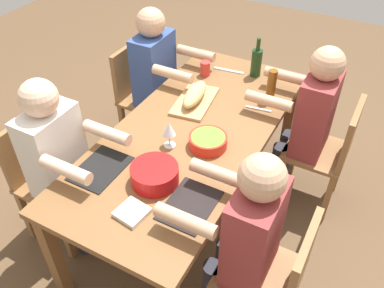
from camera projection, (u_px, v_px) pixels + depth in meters
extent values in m
plane|color=brown|center=(192.00, 210.00, 2.95)|extent=(8.00, 8.00, 0.00)
cube|color=brown|center=(192.00, 133.00, 2.49)|extent=(1.95, 0.87, 0.04)
cube|color=brown|center=(289.00, 120.00, 3.21)|extent=(0.07, 0.07, 0.70)
cube|color=brown|center=(54.00, 256.00, 2.25)|extent=(0.07, 0.07, 0.70)
cube|color=brown|center=(204.00, 95.00, 3.48)|extent=(0.07, 0.07, 0.70)
cube|color=olive|center=(259.00, 273.00, 2.06)|extent=(0.40, 0.40, 0.03)
cube|color=olive|center=(301.00, 264.00, 1.86)|extent=(0.38, 0.04, 0.40)
cube|color=olive|center=(238.00, 260.00, 2.39)|extent=(0.04, 0.04, 0.42)
cube|color=olive|center=(295.00, 285.00, 2.26)|extent=(0.04, 0.04, 0.42)
cylinder|color=#2D2D38|center=(224.00, 267.00, 2.34)|extent=(0.11, 0.11, 0.45)
cube|color=maroon|center=(254.00, 234.00, 1.90)|extent=(0.34, 0.20, 0.55)
cylinder|color=tan|center=(185.00, 221.00, 1.81)|extent=(0.07, 0.30, 0.07)
cylinder|color=tan|center=(218.00, 174.00, 2.04)|extent=(0.07, 0.30, 0.07)
sphere|color=tan|center=(262.00, 177.00, 1.66)|extent=(0.21, 0.21, 0.21)
cube|color=olive|center=(57.00, 183.00, 2.56)|extent=(0.40, 0.40, 0.03)
cube|color=olive|center=(27.00, 148.00, 2.48)|extent=(0.38, 0.04, 0.40)
cube|color=olive|center=(101.00, 199.00, 2.75)|extent=(0.04, 0.04, 0.42)
cube|color=olive|center=(66.00, 235.00, 2.52)|extent=(0.04, 0.04, 0.42)
cube|color=olive|center=(62.00, 182.00, 2.88)|extent=(0.04, 0.04, 0.42)
cube|color=olive|center=(26.00, 215.00, 2.65)|extent=(0.04, 0.04, 0.42)
cylinder|color=#2D2D38|center=(98.00, 209.00, 2.67)|extent=(0.11, 0.11, 0.45)
cylinder|color=#2D2D38|center=(82.00, 226.00, 2.56)|extent=(0.11, 0.11, 0.45)
cube|color=white|center=(54.00, 151.00, 2.35)|extent=(0.34, 0.20, 0.55)
cylinder|color=beige|center=(107.00, 133.00, 2.29)|extent=(0.07, 0.30, 0.07)
cylinder|color=beige|center=(66.00, 170.00, 2.06)|extent=(0.07, 0.30, 0.07)
sphere|color=beige|center=(39.00, 98.00, 2.11)|extent=(0.21, 0.21, 0.21)
cube|color=olive|center=(150.00, 99.00, 3.28)|extent=(0.40, 0.40, 0.03)
cube|color=olive|center=(128.00, 70.00, 3.21)|extent=(0.38, 0.04, 0.40)
cube|color=olive|center=(179.00, 116.00, 3.48)|extent=(0.04, 0.04, 0.42)
cube|color=olive|center=(158.00, 138.00, 3.25)|extent=(0.04, 0.04, 0.42)
cube|color=olive|center=(146.00, 106.00, 3.60)|extent=(0.04, 0.04, 0.42)
cube|color=olive|center=(123.00, 126.00, 3.37)|extent=(0.04, 0.04, 0.42)
cylinder|color=#2D2D38|center=(179.00, 122.00, 3.39)|extent=(0.11, 0.11, 0.45)
cylinder|color=#2D2D38|center=(169.00, 133.00, 3.28)|extent=(0.11, 0.11, 0.45)
cube|color=#334C8C|center=(154.00, 69.00, 3.07)|extent=(0.34, 0.20, 0.55)
cylinder|color=tan|center=(196.00, 53.00, 3.01)|extent=(0.07, 0.30, 0.07)
cylinder|color=tan|center=(173.00, 74.00, 2.78)|extent=(0.07, 0.30, 0.07)
sphere|color=tan|center=(151.00, 22.00, 2.83)|extent=(0.21, 0.21, 0.21)
cube|color=olive|center=(316.00, 151.00, 2.79)|extent=(0.40, 0.40, 0.03)
cube|color=olive|center=(351.00, 135.00, 2.58)|extent=(0.38, 0.04, 0.40)
cube|color=olive|center=(279.00, 181.00, 2.88)|extent=(0.04, 0.04, 0.42)
cube|color=olive|center=(294.00, 153.00, 3.11)|extent=(0.04, 0.04, 0.42)
cube|color=olive|center=(327.00, 198.00, 2.76)|extent=(0.04, 0.04, 0.42)
cube|color=olive|center=(339.00, 168.00, 2.99)|extent=(0.04, 0.04, 0.42)
cylinder|color=#2D2D38|center=(277.00, 170.00, 2.95)|extent=(0.11, 0.11, 0.45)
cylinder|color=#2D2D38|center=(284.00, 157.00, 3.06)|extent=(0.11, 0.11, 0.45)
cube|color=maroon|center=(315.00, 115.00, 2.62)|extent=(0.34, 0.20, 0.55)
cylinder|color=tan|center=(269.00, 101.00, 2.53)|extent=(0.07, 0.30, 0.07)
cylinder|color=tan|center=(286.00, 76.00, 2.76)|extent=(0.07, 0.30, 0.07)
sphere|color=tan|center=(328.00, 64.00, 2.39)|extent=(0.21, 0.21, 0.21)
cylinder|color=red|center=(208.00, 141.00, 2.34)|extent=(0.22, 0.22, 0.07)
cylinder|color=#669E33|center=(208.00, 138.00, 2.32)|extent=(0.20, 0.20, 0.02)
cylinder|color=red|center=(155.00, 175.00, 2.11)|extent=(0.25, 0.25, 0.10)
cylinder|color=beige|center=(154.00, 170.00, 2.09)|extent=(0.22, 0.22, 0.03)
cube|color=tan|center=(195.00, 101.00, 2.70)|extent=(0.43, 0.27, 0.02)
ellipsoid|color=tan|center=(195.00, 94.00, 2.66)|extent=(0.33, 0.15, 0.09)
cylinder|color=#193819|center=(256.00, 63.00, 2.91)|extent=(0.08, 0.08, 0.20)
cylinder|color=#193819|center=(258.00, 44.00, 2.82)|extent=(0.03, 0.03, 0.09)
cylinder|color=brown|center=(271.00, 85.00, 2.66)|extent=(0.06, 0.06, 0.22)
cylinder|color=silver|center=(170.00, 145.00, 2.36)|extent=(0.07, 0.07, 0.01)
cylinder|color=silver|center=(170.00, 140.00, 2.34)|extent=(0.01, 0.01, 0.07)
cone|color=silver|center=(169.00, 129.00, 2.29)|extent=(0.08, 0.08, 0.08)
cube|color=black|center=(190.00, 205.00, 2.01)|extent=(0.32, 0.23, 0.01)
cube|color=black|center=(101.00, 168.00, 2.21)|extent=(0.32, 0.23, 0.01)
cylinder|color=red|center=(205.00, 68.00, 2.94)|extent=(0.07, 0.07, 0.11)
cube|color=silver|center=(258.00, 109.00, 2.64)|extent=(0.04, 0.17, 0.01)
cube|color=silver|center=(229.00, 70.00, 3.02)|extent=(0.05, 0.23, 0.01)
cube|color=white|center=(132.00, 212.00, 1.97)|extent=(0.16, 0.16, 0.02)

